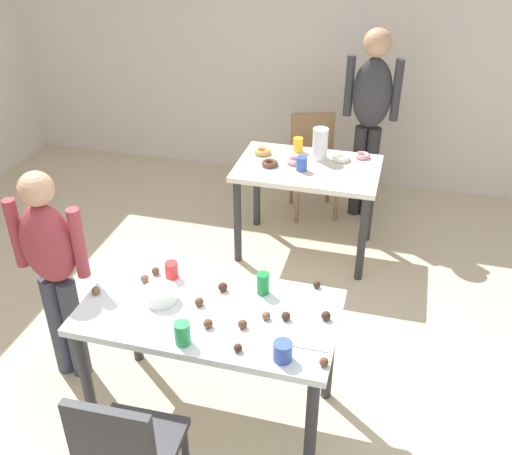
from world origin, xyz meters
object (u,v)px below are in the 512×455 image
object	(u,v)px
chair_far_table	(313,158)
chair_near_table	(126,451)
person_adult_far	(371,109)
mixing_bowl	(161,295)
dining_table_near	(210,325)
person_girl_near	(52,263)
pitcher_far	(320,144)
soda_can	(263,283)
dining_table_far	(307,180)

from	to	relation	value
chair_far_table	chair_near_table	bearing A→B (deg)	-94.34
person_adult_far	mixing_bowl	bearing A→B (deg)	-107.91
chair_near_table	dining_table_near	bearing A→B (deg)	78.63
person_adult_far	mixing_bowl	world-z (taller)	person_adult_far
chair_far_table	person_girl_near	size ratio (longest dim) A/B	0.64
mixing_bowl	pitcher_far	world-z (taller)	pitcher_far
chair_near_table	person_adult_far	bearing A→B (deg)	77.90
person_adult_far	mixing_bowl	size ratio (longest dim) A/B	9.50
dining_table_near	mixing_bowl	size ratio (longest dim) A/B	7.69
person_adult_far	chair_near_table	bearing A→B (deg)	-102.10
dining_table_near	soda_can	size ratio (longest dim) A/B	10.81
person_adult_far	soda_can	world-z (taller)	person_adult_far
chair_near_table	pitcher_far	xyz separation A→B (m)	(0.38, 2.67, 0.38)
dining_table_near	chair_near_table	distance (m)	0.75
dining_table_near	person_girl_near	size ratio (longest dim) A/B	0.97
person_girl_near	chair_far_table	bearing A→B (deg)	66.65
chair_far_table	dining_table_near	bearing A→B (deg)	-92.27
chair_near_table	person_adult_far	world-z (taller)	person_adult_far
dining_table_far	chair_far_table	world-z (taller)	chair_far_table
dining_table_near	chair_near_table	bearing A→B (deg)	-101.37
mixing_bowl	dining_table_near	bearing A→B (deg)	-0.39
dining_table_far	mixing_bowl	bearing A→B (deg)	-103.61
dining_table_far	person_adult_far	distance (m)	0.88
chair_near_table	dining_table_far	bearing A→B (deg)	82.83
chair_far_table	soda_can	size ratio (longest dim) A/B	7.13
soda_can	dining_table_far	bearing A→B (deg)	92.17
chair_far_table	pitcher_far	size ratio (longest dim) A/B	3.56
chair_near_table	chair_far_table	xyz separation A→B (m)	(0.24, 3.21, 0.00)
chair_near_table	person_girl_near	world-z (taller)	person_girl_near
pitcher_far	person_adult_far	bearing A→B (deg)	60.23
chair_far_table	dining_table_far	bearing A→B (deg)	-84.05
person_adult_far	dining_table_near	bearing A→B (deg)	-102.31
mixing_bowl	soda_can	xyz separation A→B (m)	(0.49, 0.20, 0.02)
soda_can	person_adult_far	bearing A→B (deg)	82.21
chair_far_table	person_adult_far	size ratio (longest dim) A/B	0.53
chair_far_table	person_girl_near	world-z (taller)	person_girl_near
chair_far_table	pitcher_far	world-z (taller)	pitcher_far
pitcher_far	mixing_bowl	bearing A→B (deg)	-104.19
pitcher_far	dining_table_far	bearing A→B (deg)	-110.63
dining_table_near	chair_far_table	bearing A→B (deg)	87.73
mixing_bowl	dining_table_far	bearing A→B (deg)	76.39
person_adult_far	mixing_bowl	distance (m)	2.63
chair_near_table	person_girl_near	size ratio (longest dim) A/B	0.64
dining_table_far	soda_can	size ratio (longest dim) A/B	8.78
dining_table_near	dining_table_far	world-z (taller)	same
dining_table_far	dining_table_near	bearing A→B (deg)	-95.46
person_girl_near	pitcher_far	distance (m)	2.20
chair_far_table	person_adult_far	bearing A→B (deg)	1.22
dining_table_far	chair_far_table	bearing A→B (deg)	95.95
dining_table_near	soda_can	distance (m)	0.35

